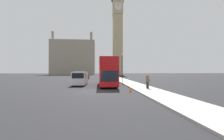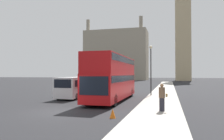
% 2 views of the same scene
% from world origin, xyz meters
% --- Properties ---
extents(ground_plane, '(300.00, 300.00, 0.00)m').
position_xyz_m(ground_plane, '(0.00, 0.00, 0.00)').
color(ground_plane, black).
extents(sidewalk_strip, '(3.27, 120.00, 0.15)m').
position_xyz_m(sidewalk_strip, '(6.63, 0.00, 0.07)').
color(sidewalk_strip, '#ADA89E').
rests_on(sidewalk_strip, ground_plane).
extents(clock_tower, '(6.34, 6.51, 57.81)m').
position_xyz_m(clock_tower, '(12.61, 77.85, 29.68)').
color(clock_tower, tan).
rests_on(clock_tower, ground_plane).
extents(building_block_distant, '(28.18, 12.94, 27.32)m').
position_xyz_m(building_block_distant, '(-16.33, 84.22, 11.24)').
color(building_block_distant, '#9E937F').
rests_on(building_block_distant, ground_plane).
extents(red_double_decker_bus, '(2.59, 10.96, 4.30)m').
position_xyz_m(red_double_decker_bus, '(2.06, 6.93, 2.40)').
color(red_double_decker_bus, '#B71114').
rests_on(red_double_decker_bus, ground_plane).
extents(white_van, '(2.14, 6.03, 2.25)m').
position_xyz_m(white_van, '(-2.47, 8.22, 1.21)').
color(white_van, white).
rests_on(white_van, ground_plane).
extents(pedestrian, '(0.56, 0.40, 1.80)m').
position_xyz_m(pedestrian, '(6.95, 1.06, 1.05)').
color(pedestrian, '#23232D').
rests_on(pedestrian, sidewalk_strip).
extents(street_lamp, '(0.36, 0.36, 5.74)m').
position_xyz_m(street_lamp, '(5.34, 11.94, 3.92)').
color(street_lamp, black).
rests_on(street_lamp, sidewalk_strip).
extents(parked_sedan, '(1.81, 4.71, 1.53)m').
position_xyz_m(parked_sedan, '(-3.26, 28.20, 0.69)').
color(parked_sedan, maroon).
rests_on(parked_sedan, ground_plane).
extents(traffic_cone, '(0.36, 0.36, 0.55)m').
position_xyz_m(traffic_cone, '(4.21, -1.25, 0.28)').
color(traffic_cone, orange).
rests_on(traffic_cone, ground_plane).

